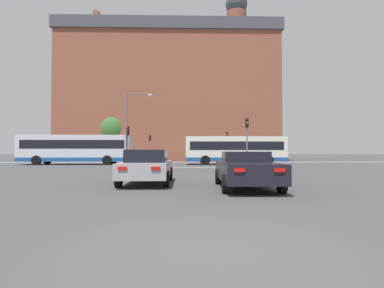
{
  "coord_description": "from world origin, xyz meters",
  "views": [
    {
      "loc": [
        -0.32,
        -4.19,
        1.35
      ],
      "look_at": [
        0.43,
        25.88,
        2.17
      ],
      "focal_mm": 28.0,
      "sensor_mm": 36.0,
      "label": 1
    }
  ],
  "objects_px": {
    "traffic_light_near_right": "(247,134)",
    "traffic_light_far_right": "(227,142)",
    "traffic_light_far_left": "(150,144)",
    "pedestrian_walking_west": "(262,155)",
    "pedestrian_walking_east": "(160,155)",
    "car_saloon_left": "(147,166)",
    "bus_crossing_trailing": "(76,149)",
    "pedestrian_waiting": "(198,154)",
    "car_roadster_right": "(246,169)",
    "street_lamp_junction": "(132,121)",
    "bus_crossing_lead": "(235,150)",
    "traffic_light_near_left": "(128,139)"
  },
  "relations": [
    {
      "from": "bus_crossing_trailing",
      "to": "traffic_light_far_left",
      "type": "bearing_deg",
      "value": -46.11
    },
    {
      "from": "traffic_light_far_left",
      "to": "pedestrian_walking_west",
      "type": "xyz_separation_m",
      "value": [
        14.95,
        0.17,
        -1.53
      ]
    },
    {
      "from": "traffic_light_near_left",
      "to": "bus_crossing_trailing",
      "type": "bearing_deg",
      "value": 137.18
    },
    {
      "from": "pedestrian_walking_east",
      "to": "pedestrian_walking_west",
      "type": "xyz_separation_m",
      "value": [
        13.72,
        -0.76,
        0.02
      ]
    },
    {
      "from": "street_lamp_junction",
      "to": "pedestrian_walking_west",
      "type": "distance_m",
      "value": 20.36
    },
    {
      "from": "traffic_light_near_right",
      "to": "traffic_light_far_right",
      "type": "xyz_separation_m",
      "value": [
        0.21,
        13.64,
        -0.15
      ]
    },
    {
      "from": "car_saloon_left",
      "to": "pedestrian_walking_east",
      "type": "relative_size",
      "value": 2.76
    },
    {
      "from": "pedestrian_walking_west",
      "to": "car_roadster_right",
      "type": "bearing_deg",
      "value": 104.08
    },
    {
      "from": "car_roadster_right",
      "to": "pedestrian_walking_east",
      "type": "relative_size",
      "value": 2.9
    },
    {
      "from": "traffic_light_far_right",
      "to": "pedestrian_walking_east",
      "type": "distance_m",
      "value": 9.28
    },
    {
      "from": "car_roadster_right",
      "to": "traffic_light_near_left",
      "type": "relative_size",
      "value": 1.29
    },
    {
      "from": "bus_crossing_trailing",
      "to": "pedestrian_waiting",
      "type": "relative_size",
      "value": 6.61
    },
    {
      "from": "pedestrian_walking_east",
      "to": "bus_crossing_trailing",
      "type": "bearing_deg",
      "value": 176.63
    },
    {
      "from": "bus_crossing_lead",
      "to": "traffic_light_near_left",
      "type": "height_order",
      "value": "traffic_light_near_left"
    },
    {
      "from": "traffic_light_far_left",
      "to": "street_lamp_junction",
      "type": "bearing_deg",
      "value": -90.52
    },
    {
      "from": "street_lamp_junction",
      "to": "pedestrian_waiting",
      "type": "distance_m",
      "value": 15.86
    },
    {
      "from": "pedestrian_waiting",
      "to": "pedestrian_walking_east",
      "type": "distance_m",
      "value": 5.15
    },
    {
      "from": "street_lamp_junction",
      "to": "bus_crossing_lead",
      "type": "bearing_deg",
      "value": 30.84
    },
    {
      "from": "pedestrian_waiting",
      "to": "traffic_light_far_left",
      "type": "bearing_deg",
      "value": 167.08
    },
    {
      "from": "car_roadster_right",
      "to": "traffic_light_far_right",
      "type": "height_order",
      "value": "traffic_light_far_right"
    },
    {
      "from": "bus_crossing_trailing",
      "to": "traffic_light_near_right",
      "type": "distance_m",
      "value": 18.51
    },
    {
      "from": "traffic_light_near_right",
      "to": "traffic_light_far_right",
      "type": "height_order",
      "value": "traffic_light_near_right"
    },
    {
      "from": "car_roadster_right",
      "to": "pedestrian_walking_east",
      "type": "distance_m",
      "value": 29.98
    },
    {
      "from": "traffic_light_near_left",
      "to": "pedestrian_walking_west",
      "type": "bearing_deg",
      "value": 40.77
    },
    {
      "from": "street_lamp_junction",
      "to": "pedestrian_walking_east",
      "type": "distance_m",
      "value": 14.49
    },
    {
      "from": "car_saloon_left",
      "to": "street_lamp_junction",
      "type": "bearing_deg",
      "value": 102.95
    },
    {
      "from": "pedestrian_walking_east",
      "to": "traffic_light_near_left",
      "type": "bearing_deg",
      "value": -143.18
    },
    {
      "from": "bus_crossing_lead",
      "to": "street_lamp_junction",
      "type": "height_order",
      "value": "street_lamp_junction"
    },
    {
      "from": "car_roadster_right",
      "to": "traffic_light_near_right",
      "type": "xyz_separation_m",
      "value": [
        3.21,
        15.02,
        2.21
      ]
    },
    {
      "from": "traffic_light_near_left",
      "to": "traffic_light_far_left",
      "type": "distance_m",
      "value": 13.13
    },
    {
      "from": "pedestrian_walking_west",
      "to": "traffic_light_far_right",
      "type": "bearing_deg",
      "value": 30.07
    },
    {
      "from": "traffic_light_far_right",
      "to": "pedestrian_walking_east",
      "type": "xyz_separation_m",
      "value": [
        -9.06,
        0.78,
        -1.81
      ]
    },
    {
      "from": "car_roadster_right",
      "to": "street_lamp_junction",
      "type": "relative_size",
      "value": 0.71
    },
    {
      "from": "traffic_light_far_right",
      "to": "traffic_light_far_left",
      "type": "height_order",
      "value": "traffic_light_far_right"
    },
    {
      "from": "traffic_light_near_left",
      "to": "car_saloon_left",
      "type": "bearing_deg",
      "value": -75.93
    },
    {
      "from": "traffic_light_near_right",
      "to": "traffic_light_near_left",
      "type": "bearing_deg",
      "value": 177.95
    },
    {
      "from": "traffic_light_far_left",
      "to": "pedestrian_waiting",
      "type": "height_order",
      "value": "traffic_light_far_left"
    },
    {
      "from": "bus_crossing_lead",
      "to": "traffic_light_far_right",
      "type": "bearing_deg",
      "value": -1.32
    },
    {
      "from": "traffic_light_far_left",
      "to": "pedestrian_walking_west",
      "type": "relative_size",
      "value": 2.22
    },
    {
      "from": "traffic_light_far_right",
      "to": "pedestrian_walking_east",
      "type": "relative_size",
      "value": 2.52
    },
    {
      "from": "pedestrian_waiting",
      "to": "pedestrian_walking_east",
      "type": "bearing_deg",
      "value": 159.0
    },
    {
      "from": "bus_crossing_lead",
      "to": "traffic_light_far_right",
      "type": "distance_m",
      "value": 7.27
    },
    {
      "from": "bus_crossing_lead",
      "to": "traffic_light_near_left",
      "type": "bearing_deg",
      "value": 119.92
    },
    {
      "from": "pedestrian_walking_west",
      "to": "traffic_light_far_left",
      "type": "bearing_deg",
      "value": 30.46
    },
    {
      "from": "car_roadster_right",
      "to": "pedestrian_walking_west",
      "type": "xyz_separation_m",
      "value": [
        8.08,
        28.69,
        0.26
      ]
    },
    {
      "from": "car_saloon_left",
      "to": "traffic_light_near_right",
      "type": "bearing_deg",
      "value": 62.16
    },
    {
      "from": "street_lamp_junction",
      "to": "pedestrian_walking_east",
      "type": "relative_size",
      "value": 4.09
    },
    {
      "from": "street_lamp_junction",
      "to": "pedestrian_waiting",
      "type": "xyz_separation_m",
      "value": [
        6.49,
        14.14,
        -3.07
      ]
    },
    {
      "from": "pedestrian_walking_west",
      "to": "pedestrian_waiting",
      "type": "bearing_deg",
      "value": 24.28
    },
    {
      "from": "bus_crossing_trailing",
      "to": "pedestrian_walking_west",
      "type": "height_order",
      "value": "bus_crossing_trailing"
    }
  ]
}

